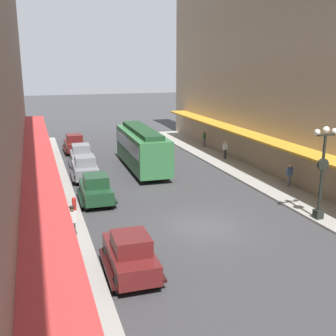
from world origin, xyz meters
The scene contains 17 objects.
ground_plane centered at (0.00, 0.00, 0.00)m, with size 200.00×200.00×0.00m, color #38383A.
sidewalk_left centered at (-7.50, 0.00, 0.07)m, with size 3.00×60.00×0.15m, color #99968E.
sidewalk_right centered at (7.50, 0.00, 0.07)m, with size 3.00×60.00×0.15m, color #99968E.
parked_car_0 centered at (-4.81, 11.36, 0.94)m, with size 2.24×4.29×1.84m.
parked_car_1 centered at (-4.57, 21.41, 0.94)m, with size 2.20×4.28×1.84m.
parked_car_2 centered at (-4.85, 5.77, 0.94)m, with size 2.21×4.29×1.84m.
parked_car_3 centered at (-4.58, 15.64, 0.94)m, with size 2.28×4.31×1.84m.
parked_car_4 centered at (-4.88, -3.79, 0.94)m, with size 2.20×4.28×1.84m.
streetcar centered at (0.04, 12.94, 1.90)m, with size 2.77×9.67×3.46m.
lamp_post_with_clock centered at (6.40, -1.24, 2.99)m, with size 1.42×0.44×5.16m.
fire_hydrant centered at (-6.35, 4.29, 0.56)m, with size 0.24×0.24×0.82m.
pedestrian_0 centered at (8.39, 4.46, 0.99)m, with size 0.36×0.24×1.64m.
pedestrian_1 centered at (7.98, 13.74, 0.99)m, with size 0.36×0.24×1.64m.
pedestrian_2 centered at (-8.29, 19.43, 0.99)m, with size 0.36×0.24×1.64m.
pedestrian_3 centered at (8.39, 19.48, 0.99)m, with size 0.36×0.24×1.64m.
pedestrian_4 centered at (-8.53, 16.69, 0.99)m, with size 0.36×0.24×1.64m.
pedestrian_5 centered at (-6.80, 0.25, 1.01)m, with size 0.36×0.28×1.67m.
Camera 1 is at (-8.25, -18.97, 8.52)m, focal length 43.85 mm.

